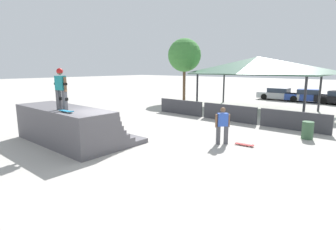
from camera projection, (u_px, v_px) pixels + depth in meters
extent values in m
plane|color=#ADA8A0|center=(110.00, 148.00, 11.16)|extent=(160.00, 160.00, 0.00)
cube|color=#565459|center=(81.00, 137.00, 12.52)|extent=(5.63, 3.44, 0.20)
cube|color=#565459|center=(73.00, 135.00, 12.19)|extent=(5.63, 2.65, 0.20)
cube|color=#565459|center=(70.00, 131.00, 12.04)|extent=(5.63, 2.36, 0.20)
cube|color=#565459|center=(68.00, 127.00, 11.93)|extent=(5.63, 2.17, 0.20)
cube|color=#565459|center=(66.00, 123.00, 11.84)|extent=(5.63, 2.03, 0.20)
cube|color=#565459|center=(64.00, 119.00, 11.77)|extent=(5.63, 1.93, 0.20)
cube|color=#565459|center=(63.00, 114.00, 11.71)|extent=(5.63, 1.86, 0.20)
cube|color=#565459|center=(63.00, 110.00, 11.66)|extent=(5.63, 1.82, 0.20)
cylinder|color=silver|center=(81.00, 106.00, 12.32)|extent=(5.52, 0.07, 0.07)
cube|color=#4C4C51|center=(65.00, 100.00, 10.82)|extent=(0.18, 0.18, 0.84)
cube|color=black|center=(65.00, 99.00, 10.83)|extent=(0.22, 0.18, 0.12)
cube|color=#4C4C51|center=(59.00, 100.00, 10.99)|extent=(0.18, 0.18, 0.84)
cube|color=black|center=(59.00, 99.00, 11.01)|extent=(0.22, 0.18, 0.12)
cube|color=teal|center=(60.00, 83.00, 10.78)|extent=(0.49, 0.31, 0.59)
cylinder|color=brown|center=(65.00, 84.00, 10.65)|extent=(0.13, 0.13, 0.59)
cylinder|color=black|center=(65.00, 84.00, 10.65)|extent=(0.20, 0.20, 0.09)
cylinder|color=brown|center=(56.00, 84.00, 10.92)|extent=(0.13, 0.13, 0.59)
cylinder|color=black|center=(56.00, 84.00, 10.92)|extent=(0.20, 0.20, 0.09)
sphere|color=brown|center=(60.00, 72.00, 10.70)|extent=(0.23, 0.23, 0.23)
sphere|color=#B21919|center=(60.00, 71.00, 10.69)|extent=(0.26, 0.26, 0.26)
cylinder|color=silver|center=(71.00, 112.00, 10.32)|extent=(0.05, 0.03, 0.05)
cylinder|color=silver|center=(68.00, 113.00, 10.21)|extent=(0.05, 0.03, 0.05)
cylinder|color=silver|center=(64.00, 111.00, 10.63)|extent=(0.05, 0.03, 0.05)
cylinder|color=silver|center=(61.00, 111.00, 10.53)|extent=(0.05, 0.03, 0.05)
cube|color=teal|center=(66.00, 111.00, 10.42)|extent=(0.84, 0.23, 0.02)
cube|color=teal|center=(71.00, 111.00, 10.18)|extent=(0.11, 0.20, 0.02)
cube|color=#4C4C51|center=(218.00, 135.00, 11.71)|extent=(0.22, 0.22, 0.82)
cube|color=#4C4C51|center=(226.00, 135.00, 11.75)|extent=(0.22, 0.22, 0.82)
cube|color=blue|center=(223.00, 120.00, 11.60)|extent=(0.47, 0.48, 0.58)
cylinder|color=brown|center=(217.00, 121.00, 11.58)|extent=(0.16, 0.16, 0.58)
cylinder|color=brown|center=(229.00, 121.00, 11.65)|extent=(0.16, 0.16, 0.58)
sphere|color=brown|center=(223.00, 110.00, 11.53)|extent=(0.23, 0.23, 0.23)
cylinder|color=silver|center=(250.00, 146.00, 11.45)|extent=(0.05, 0.04, 0.05)
cylinder|color=silver|center=(249.00, 146.00, 11.34)|extent=(0.05, 0.04, 0.05)
cylinder|color=silver|center=(239.00, 144.00, 11.73)|extent=(0.05, 0.04, 0.05)
cylinder|color=silver|center=(238.00, 145.00, 11.61)|extent=(0.05, 0.04, 0.05)
cube|color=#B22323|center=(244.00, 144.00, 11.53)|extent=(0.81, 0.28, 0.02)
cube|color=#B22323|center=(253.00, 145.00, 11.32)|extent=(0.12, 0.21, 0.02)
cube|color=#3D3D42|center=(181.00, 107.00, 19.29)|extent=(3.68, 0.12, 1.05)
cube|color=#3D3D42|center=(229.00, 113.00, 16.81)|extent=(3.68, 0.12, 1.05)
cube|color=#3D3D42|center=(294.00, 121.00, 14.32)|extent=(3.68, 0.12, 1.05)
cylinder|color=#2D2D33|center=(197.00, 91.00, 22.12)|extent=(0.16, 0.16, 2.84)
cylinder|color=#2D2D33|center=(305.00, 99.00, 16.85)|extent=(0.16, 0.16, 2.84)
cylinder|color=#2D2D33|center=(224.00, 88.00, 25.60)|extent=(0.16, 0.16, 2.84)
cylinder|color=#2D2D33|center=(320.00, 93.00, 20.33)|extent=(0.16, 0.16, 2.84)
cube|color=#4C705B|center=(257.00, 74.00, 20.96)|extent=(9.78, 5.45, 0.10)
pyramid|color=#4C705B|center=(258.00, 65.00, 20.84)|extent=(9.58, 5.34, 1.32)
cylinder|color=brown|center=(184.00, 85.00, 26.28)|extent=(0.28, 0.28, 3.42)
sphere|color=#3D7F38|center=(184.00, 55.00, 25.76)|extent=(3.25, 3.25, 3.25)
cylinder|color=#385B3D|center=(308.00, 130.00, 12.56)|extent=(0.52, 0.52, 0.85)
cube|color=#A8AAAF|center=(279.00, 95.00, 27.71)|extent=(4.35, 1.81, 0.62)
cube|color=#283342|center=(279.00, 90.00, 27.68)|extent=(2.02, 1.50, 0.46)
cube|color=#A8AAAF|center=(279.00, 88.00, 27.64)|extent=(1.93, 1.46, 0.04)
cylinder|color=black|center=(295.00, 97.00, 27.48)|extent=(0.64, 0.21, 0.64)
cylinder|color=black|center=(290.00, 99.00, 26.29)|extent=(0.64, 0.21, 0.64)
cylinder|color=black|center=(270.00, 95.00, 29.18)|extent=(0.64, 0.21, 0.64)
cylinder|color=black|center=(264.00, 97.00, 27.99)|extent=(0.64, 0.21, 0.64)
cube|color=navy|center=(310.00, 97.00, 25.95)|extent=(4.67, 2.33, 0.62)
cube|color=#283342|center=(309.00, 92.00, 25.91)|extent=(2.26, 1.69, 0.46)
cube|color=navy|center=(309.00, 90.00, 25.87)|extent=(2.16, 1.64, 0.04)
cylinder|color=black|center=(325.00, 99.00, 25.91)|extent=(0.66, 0.30, 0.64)
cylinder|color=black|center=(325.00, 101.00, 24.66)|extent=(0.66, 0.30, 0.64)
cylinder|color=black|center=(295.00, 97.00, 27.29)|extent=(0.66, 0.30, 0.64)
cylinder|color=black|center=(294.00, 99.00, 26.04)|extent=(0.66, 0.30, 0.64)
cylinder|color=black|center=(330.00, 100.00, 25.44)|extent=(0.66, 0.30, 0.64)
cylinder|color=black|center=(324.00, 101.00, 24.46)|extent=(0.66, 0.30, 0.64)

